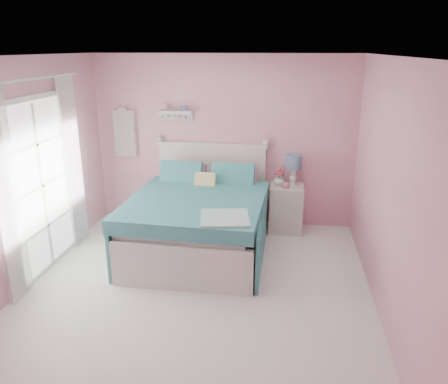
% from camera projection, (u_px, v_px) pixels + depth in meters
% --- Properties ---
extents(floor, '(4.50, 4.50, 0.00)m').
position_uv_depth(floor, '(195.00, 293.00, 5.00)').
color(floor, white).
rests_on(floor, ground).
extents(room_shell, '(4.50, 4.50, 4.50)m').
position_uv_depth(room_shell, '(192.00, 159.00, 4.50)').
color(room_shell, pink).
rests_on(room_shell, floor).
extents(bed, '(1.82, 2.25, 1.28)m').
position_uv_depth(bed, '(199.00, 221.00, 5.96)').
color(bed, silver).
rests_on(bed, floor).
extents(nightstand, '(0.49, 0.49, 0.71)m').
position_uv_depth(nightstand, '(286.00, 208.00, 6.62)').
color(nightstand, silver).
rests_on(nightstand, floor).
extents(table_lamp, '(0.23, 0.23, 0.47)m').
position_uv_depth(table_lamp, '(294.00, 164.00, 6.44)').
color(table_lamp, white).
rests_on(table_lamp, nightstand).
extents(vase, '(0.18, 0.18, 0.17)m').
position_uv_depth(vase, '(279.00, 180.00, 6.51)').
color(vase, white).
rests_on(vase, nightstand).
extents(teacup, '(0.12, 0.12, 0.08)m').
position_uv_depth(teacup, '(286.00, 185.00, 6.40)').
color(teacup, '#D89192').
rests_on(teacup, nightstand).
extents(roses, '(0.14, 0.11, 0.12)m').
position_uv_depth(roses, '(279.00, 172.00, 6.47)').
color(roses, '#CD465D').
rests_on(roses, vase).
extents(wall_shelf, '(0.50, 0.15, 0.25)m').
position_uv_depth(wall_shelf, '(176.00, 113.00, 6.61)').
color(wall_shelf, silver).
rests_on(wall_shelf, room_shell).
extents(hanging_dress, '(0.34, 0.03, 0.72)m').
position_uv_depth(hanging_dress, '(125.00, 133.00, 6.81)').
color(hanging_dress, white).
rests_on(hanging_dress, room_shell).
extents(french_door, '(0.04, 1.32, 2.16)m').
position_uv_depth(french_door, '(41.00, 186.00, 5.30)').
color(french_door, silver).
rests_on(french_door, floor).
extents(curtain_near, '(0.04, 0.40, 2.32)m').
position_uv_depth(curtain_near, '(7.00, 198.00, 4.56)').
color(curtain_near, white).
rests_on(curtain_near, floor).
extents(curtain_far, '(0.04, 0.40, 2.32)m').
position_uv_depth(curtain_far, '(73.00, 163.00, 5.96)').
color(curtain_far, white).
rests_on(curtain_far, floor).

